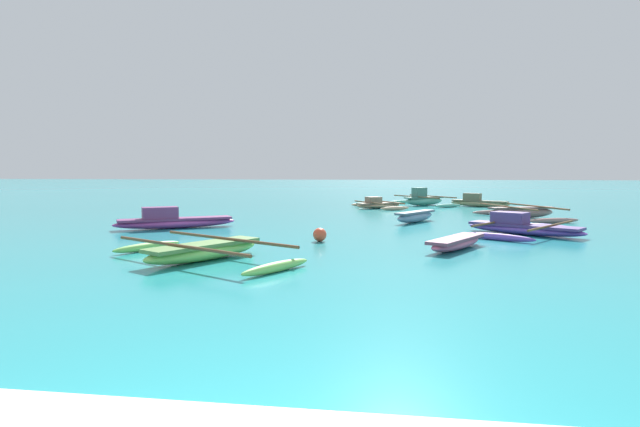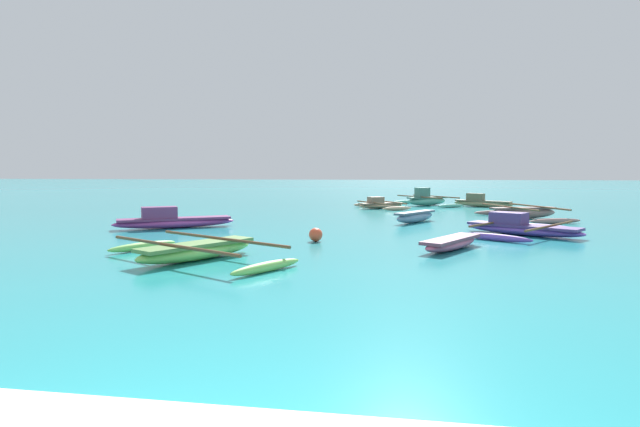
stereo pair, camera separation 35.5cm
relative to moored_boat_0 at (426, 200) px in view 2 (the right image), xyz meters
The scene contains 10 objects.
moored_boat_0 is the anchor object (origin of this frame).
moored_boat_1 19.81m from the moored_boat_0, 107.38° to the right, with size 4.80×3.83×0.43m.
moored_boat_2 3.04m from the moored_boat_0, 13.22° to the right, with size 3.09×2.20×0.74m.
moored_boat_3 13.41m from the moored_boat_0, 80.83° to the right, with size 3.93×4.34×0.67m.
moored_boat_4 9.95m from the moored_boat_0, 95.37° to the right, with size 1.74×2.51×0.42m.
moored_boat_5 3.66m from the moored_boat_0, 133.59° to the right, with size 3.20×3.80×0.61m.
moored_boat_6 8.46m from the moored_boat_0, 65.61° to the right, with size 3.52×4.73×0.53m.
moored_boat_7 16.07m from the moored_boat_0, 125.10° to the right, with size 3.83×2.75×0.74m.
moored_boat_8 16.56m from the moored_boat_0, 90.89° to the right, with size 1.79×2.52×0.30m.
mooring_buoy_0 16.12m from the moored_boat_0, 103.72° to the right, with size 0.38×0.38×0.38m.
Camera 2 is at (1.19, -2.56, 1.92)m, focal length 28.00 mm.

